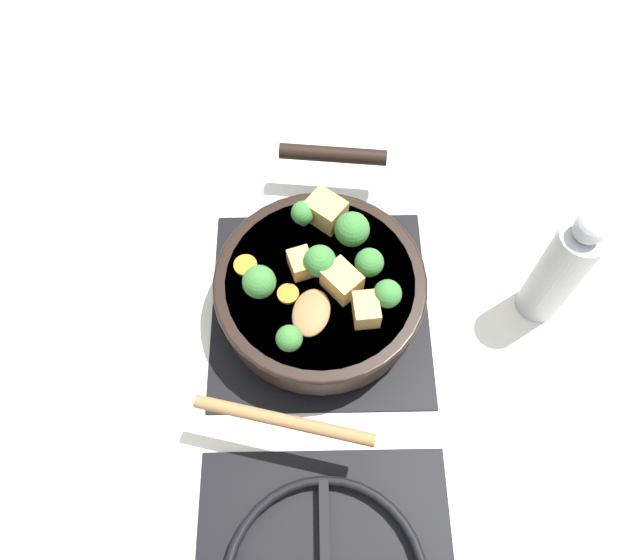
# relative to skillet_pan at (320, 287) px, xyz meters

# --- Properties ---
(ground_plane) EXTENTS (2.40, 2.40, 0.00)m
(ground_plane) POSITION_rel_skillet_pan_xyz_m (0.00, 0.00, -0.06)
(ground_plane) COLOR silver
(front_burner_grate) EXTENTS (0.31, 0.31, 0.03)m
(front_burner_grate) POSITION_rel_skillet_pan_xyz_m (0.00, 0.00, -0.05)
(front_burner_grate) COLOR black
(front_burner_grate) RESTS_ON ground_plane
(skillet_pan) EXTENTS (0.29, 0.38, 0.06)m
(skillet_pan) POSITION_rel_skillet_pan_xyz_m (0.00, 0.00, 0.00)
(skillet_pan) COLOR black
(skillet_pan) RESTS_ON front_burner_grate
(wooden_spoon) EXTENTS (0.22, 0.21, 0.02)m
(wooden_spoon) POSITION_rel_skillet_pan_xyz_m (0.03, 0.13, 0.03)
(wooden_spoon) COLOR olive
(wooden_spoon) RESTS_ON skillet_pan
(tofu_cube_center_large) EXTENTS (0.04, 0.04, 0.03)m
(tofu_cube_center_large) POSITION_rel_skillet_pan_xyz_m (0.03, -0.02, 0.04)
(tofu_cube_center_large) COLOR tan
(tofu_cube_center_large) RESTS_ON skillet_pan
(tofu_cube_near_handle) EXTENTS (0.04, 0.04, 0.03)m
(tofu_cube_near_handle) POSITION_rel_skillet_pan_xyz_m (-0.06, 0.05, 0.04)
(tofu_cube_near_handle) COLOR tan
(tofu_cube_near_handle) RESTS_ON skillet_pan
(tofu_cube_east_chunk) EXTENTS (0.06, 0.06, 0.04)m
(tofu_cube_east_chunk) POSITION_rel_skillet_pan_xyz_m (-0.03, 0.01, 0.04)
(tofu_cube_east_chunk) COLOR tan
(tofu_cube_east_chunk) RESTS_ON skillet_pan
(tofu_cube_west_chunk) EXTENTS (0.06, 0.06, 0.04)m
(tofu_cube_west_chunk) POSITION_rel_skillet_pan_xyz_m (-0.01, -0.09, 0.05)
(tofu_cube_west_chunk) COLOR tan
(tofu_cube_west_chunk) RESTS_ON skillet_pan
(broccoli_floret_near_spoon) EXTENTS (0.04, 0.04, 0.05)m
(broccoli_floret_near_spoon) POSITION_rel_skillet_pan_xyz_m (-0.06, -0.01, 0.05)
(broccoli_floret_near_spoon) COLOR #709956
(broccoli_floret_near_spoon) RESTS_ON skillet_pan
(broccoli_floret_center_top) EXTENTS (0.03, 0.03, 0.04)m
(broccoli_floret_center_top) POSITION_rel_skillet_pan_xyz_m (0.02, -0.09, 0.05)
(broccoli_floret_center_top) COLOR #709956
(broccoli_floret_center_top) RESTS_ON skillet_pan
(broccoli_floret_east_rim) EXTENTS (0.04, 0.04, 0.05)m
(broccoli_floret_east_rim) POSITION_rel_skillet_pan_xyz_m (0.08, 0.02, 0.05)
(broccoli_floret_east_rim) COLOR #709956
(broccoli_floret_east_rim) RESTS_ON skillet_pan
(broccoli_floret_west_rim) EXTENTS (0.04, 0.04, 0.05)m
(broccoli_floret_west_rim) POSITION_rel_skillet_pan_xyz_m (-0.00, -0.01, 0.05)
(broccoli_floret_west_rim) COLOR #709956
(broccoli_floret_west_rim) RESTS_ON skillet_pan
(broccoli_floret_north_edge) EXTENTS (0.04, 0.04, 0.04)m
(broccoli_floret_north_edge) POSITION_rel_skillet_pan_xyz_m (-0.08, 0.04, 0.05)
(broccoli_floret_north_edge) COLOR #709956
(broccoli_floret_north_edge) RESTS_ON skillet_pan
(broccoli_floret_south_cluster) EXTENTS (0.05, 0.05, 0.05)m
(broccoli_floret_south_cluster) POSITION_rel_skillet_pan_xyz_m (-0.04, -0.06, 0.06)
(broccoli_floret_south_cluster) COLOR #709956
(broccoli_floret_south_cluster) RESTS_ON skillet_pan
(broccoli_floret_mid_floret) EXTENTS (0.03, 0.03, 0.04)m
(broccoli_floret_mid_floret) POSITION_rel_skillet_pan_xyz_m (0.04, 0.09, 0.05)
(broccoli_floret_mid_floret) COLOR #709956
(broccoli_floret_mid_floret) RESTS_ON skillet_pan
(carrot_slice_orange_thin) EXTENTS (0.03, 0.03, 0.01)m
(carrot_slice_orange_thin) POSITION_rel_skillet_pan_xyz_m (0.04, 0.02, 0.03)
(carrot_slice_orange_thin) COLOR orange
(carrot_slice_orange_thin) RESTS_ON skillet_pan
(carrot_slice_near_center) EXTENTS (0.03, 0.03, 0.01)m
(carrot_slice_near_center) POSITION_rel_skillet_pan_xyz_m (0.10, -0.02, 0.03)
(carrot_slice_near_center) COLOR orange
(carrot_slice_near_center) RESTS_ON skillet_pan
(pepper_mill) EXTENTS (0.06, 0.06, 0.22)m
(pepper_mill) POSITION_rel_skillet_pan_xyz_m (-0.31, 0.00, 0.04)
(pepper_mill) COLOR #B2B2B7
(pepper_mill) RESTS_ON ground_plane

